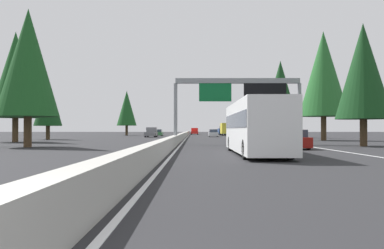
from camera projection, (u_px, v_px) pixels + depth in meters
The scene contains 21 objects.
ground_plane at pixel (184, 139), 62.04m from camera, with size 320.00×320.00×0.00m, color #262628.
median_barrier at pixel (185, 134), 82.05m from camera, with size 180.00×0.56×0.90m, color #ADAAA3.
shoulder_stripe_right at pixel (248, 137), 71.99m from camera, with size 160.00×0.16×0.01m, color silver.
shoulder_stripe_median at pixel (187, 137), 72.04m from camera, with size 160.00×0.16×0.01m, color silver.
sign_gantry_overhead at pixel (239, 92), 38.76m from camera, with size 0.50×12.68×6.56m.
bus_mid_left at pixel (255, 126), 23.43m from camera, with size 11.50×2.55×3.10m.
sedan_far_right at pixel (293, 140), 30.09m from camera, with size 4.40×1.80×1.47m.
sedan_mid_right at pixel (213, 133), 76.86m from camera, with size 4.40×1.80×1.47m.
sedan_distant_b at pixel (216, 132), 130.16m from camera, with size 4.40×1.80×1.47m.
box_truck_near_center at pixel (226, 129), 93.79m from camera, with size 8.50×2.40×2.95m.
pickup_near_right at pixel (195, 131), 109.97m from camera, with size 5.60×2.00×1.86m.
minivan_far_left at pixel (222, 131), 102.91m from camera, with size 5.00×1.95×1.69m.
oncoming_near at pixel (158, 133), 88.57m from camera, with size 4.40×1.80×1.47m.
oncoming_far at pixel (151, 132), 74.42m from camera, with size 5.60×2.00×1.86m.
conifer_right_near at pixel (363, 71), 34.60m from camera, with size 4.82×4.82×10.95m.
conifer_right_mid at pixel (323, 74), 52.58m from camera, with size 6.49×6.49×14.74m.
conifer_right_far at pixel (280, 91), 70.65m from camera, with size 6.12×6.12×13.92m.
conifer_left_foreground at pixel (28, 63), 32.75m from camera, with size 5.13×5.13×11.66m.
conifer_left_near at pixel (16, 75), 45.81m from camera, with size 5.72×5.72×13.00m.
conifer_left_mid at pixel (48, 102), 56.95m from camera, with size 4.01×4.01×9.12m.
conifer_left_far at pixel (127, 108), 95.40m from camera, with size 4.81×4.81×10.93m.
Camera 1 is at (-2.06, -1.53, 1.51)m, focal length 36.59 mm.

